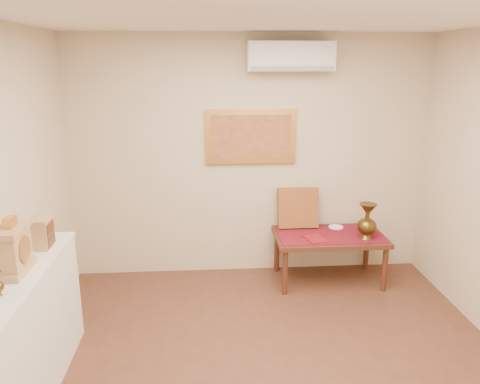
{
  "coord_description": "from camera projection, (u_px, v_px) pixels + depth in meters",
  "views": [
    {
      "loc": [
        -0.49,
        -2.88,
        2.41
      ],
      "look_at": [
        -0.2,
        1.15,
        1.27
      ],
      "focal_mm": 35.0,
      "sensor_mm": 36.0,
      "label": 1
    }
  ],
  "objects": [
    {
      "name": "ceiling",
      "position": [
        288.0,
        9.0,
        2.72
      ],
      "size": [
        4.5,
        4.5,
        0.0
      ],
      "primitive_type": "plane",
      "rotation": [
        3.14,
        0.0,
        0.0
      ],
      "color": "white",
      "rests_on": "ground"
    },
    {
      "name": "wall_back",
      "position": [
        250.0,
        158.0,
        5.25
      ],
      "size": [
        4.0,
        0.02,
        2.7
      ],
      "primitive_type": "cube",
      "color": "beige",
      "rests_on": "ground"
    },
    {
      "name": "table_cloth",
      "position": [
        330.0,
        234.0,
        5.17
      ],
      "size": [
        1.14,
        0.59,
        0.01
      ],
      "primitive_type": "cube",
      "color": "maroon",
      "rests_on": "low_table"
    },
    {
      "name": "brass_urn_tall",
      "position": [
        367.0,
        217.0,
        4.99
      ],
      "size": [
        0.21,
        0.21,
        0.47
      ],
      "primitive_type": null,
      "color": "brown",
      "rests_on": "table_cloth"
    },
    {
      "name": "plate",
      "position": [
        336.0,
        227.0,
        5.37
      ],
      "size": [
        0.17,
        0.17,
        0.01
      ],
      "primitive_type": "cylinder",
      "color": "white",
      "rests_on": "table_cloth"
    },
    {
      "name": "menu",
      "position": [
        315.0,
        239.0,
        5.01
      ],
      "size": [
        0.24,
        0.29,
        0.01
      ],
      "primitive_type": "cube",
      "rotation": [
        0.0,
        0.0,
        0.29
      ],
      "color": "maroon",
      "rests_on": "table_cloth"
    },
    {
      "name": "cushion",
      "position": [
        298.0,
        208.0,
        5.34
      ],
      "size": [
        0.46,
        0.19,
        0.47
      ],
      "primitive_type": "cube",
      "rotation": [
        -0.21,
        0.0,
        0.0
      ],
      "color": "maroon",
      "rests_on": "table_cloth"
    },
    {
      "name": "display_ledge",
      "position": [
        15.0,
        351.0,
        3.2
      ],
      "size": [
        0.37,
        2.02,
        0.98
      ],
      "color": "white",
      "rests_on": "floor"
    },
    {
      "name": "mantel_clock",
      "position": [
        14.0,
        249.0,
        3.22
      ],
      "size": [
        0.17,
        0.36,
        0.41
      ],
      "color": "tan",
      "rests_on": "display_ledge"
    },
    {
      "name": "wooden_chest",
      "position": [
        41.0,
        233.0,
        3.68
      ],
      "size": [
        0.16,
        0.21,
        0.24
      ],
      "color": "tan",
      "rests_on": "display_ledge"
    },
    {
      "name": "low_table",
      "position": [
        329.0,
        240.0,
        5.19
      ],
      "size": [
        1.2,
        0.7,
        0.55
      ],
      "color": "#512718",
      "rests_on": "floor"
    },
    {
      "name": "painting",
      "position": [
        251.0,
        136.0,
        5.16
      ],
      "size": [
        1.0,
        0.06,
        0.6
      ],
      "color": "gold",
      "rests_on": "wall_back"
    },
    {
      "name": "ac_unit",
      "position": [
        291.0,
        56.0,
        4.85
      ],
      "size": [
        0.9,
        0.25,
        0.3
      ],
      "color": "silver",
      "rests_on": "wall_back"
    }
  ]
}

